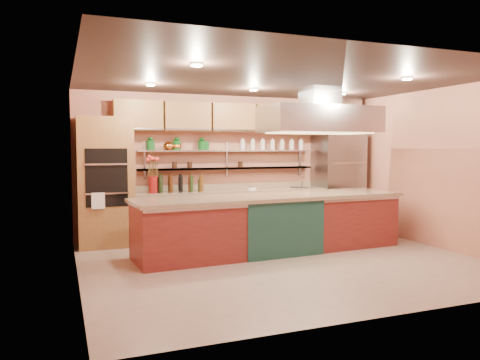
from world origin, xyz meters
name	(u,v)px	position (x,y,z in m)	size (l,w,h in m)	color
floor	(284,262)	(0.00, 0.00, -0.01)	(6.00, 5.00, 0.02)	gray
ceiling	(285,79)	(0.00, 0.00, 2.80)	(6.00, 5.00, 0.02)	black
wall_back	(229,166)	(0.00, 2.50, 1.40)	(6.00, 0.04, 2.80)	#B97157
wall_front	(393,183)	(0.00, -2.50, 1.40)	(6.00, 0.04, 2.80)	#B97157
wall_left	(76,176)	(-3.00, 0.00, 1.40)	(0.04, 5.00, 2.80)	#B97157
wall_right	(438,168)	(3.00, 0.00, 1.40)	(0.04, 5.00, 2.80)	#B97157
oven_stack	(105,182)	(-2.45, 2.18, 1.15)	(0.95, 0.64, 2.30)	olive
refrigerator	(338,181)	(2.35, 2.14, 1.05)	(0.95, 0.72, 2.10)	slate
back_counter	(232,213)	(-0.05, 2.20, 0.47)	(3.84, 0.64, 0.93)	tan
wall_shelf_lower	(229,168)	(-0.05, 2.37, 1.35)	(3.60, 0.26, 0.03)	#A7A8AE
wall_shelf_upper	(229,151)	(-0.05, 2.37, 1.70)	(3.60, 0.26, 0.03)	#A7A8AE
upper_cabinets	(232,118)	(0.00, 2.32, 2.35)	(4.60, 0.36, 0.55)	olive
range_hood	(320,120)	(1.03, 0.71, 2.25)	(2.00, 1.00, 0.45)	#A7A8AE
ceiling_downlights	(279,82)	(0.00, 0.20, 2.77)	(4.00, 2.80, 0.02)	#FFE5A5
island	(272,224)	(0.13, 0.71, 0.48)	(4.61, 1.00, 0.96)	maroon
flower_vase	(153,185)	(-1.60, 2.15, 1.08)	(0.17, 0.17, 0.31)	maroon
oil_bottle_cluster	(181,184)	(-1.08, 2.15, 1.07)	(0.90, 0.26, 0.29)	black
kitchen_scale	(251,187)	(0.35, 2.15, 0.97)	(0.16, 0.12, 0.09)	silver
bar_faucet	(302,182)	(1.53, 2.25, 1.04)	(0.03, 0.03, 0.21)	silver
copper_kettle	(168,146)	(-1.26, 2.37, 1.79)	(0.20, 0.20, 0.16)	#C8752E
green_canister	(205,146)	(-0.53, 2.37, 1.80)	(0.14, 0.14, 0.17)	#0F4818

